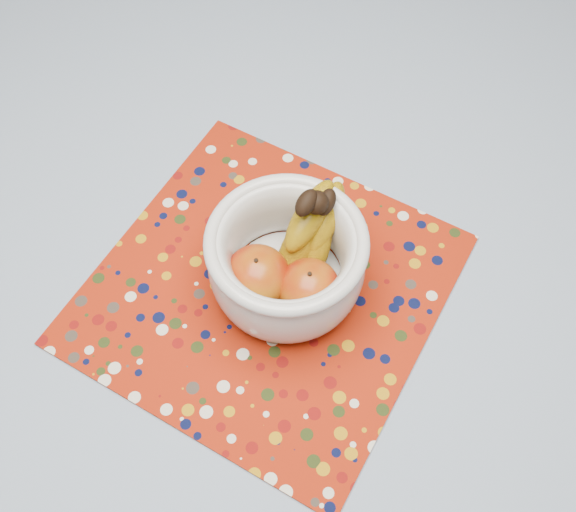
% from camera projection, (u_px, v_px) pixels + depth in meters
% --- Properties ---
extents(table, '(1.20, 1.20, 0.75)m').
position_uv_depth(table, '(286.00, 290.00, 0.95)').
color(table, brown).
rests_on(table, ground).
extents(tablecloth, '(1.32, 1.32, 0.01)m').
position_uv_depth(tablecloth, '(286.00, 261.00, 0.88)').
color(tablecloth, slate).
rests_on(tablecloth, table).
extents(placemat, '(0.48, 0.48, 0.00)m').
position_uv_depth(placemat, '(267.00, 288.00, 0.85)').
color(placemat, maroon).
rests_on(placemat, tablecloth).
extents(fruit_bowl, '(0.19, 0.20, 0.15)m').
position_uv_depth(fruit_bowl, '(293.00, 256.00, 0.79)').
color(fruit_bowl, silver).
rests_on(fruit_bowl, placemat).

